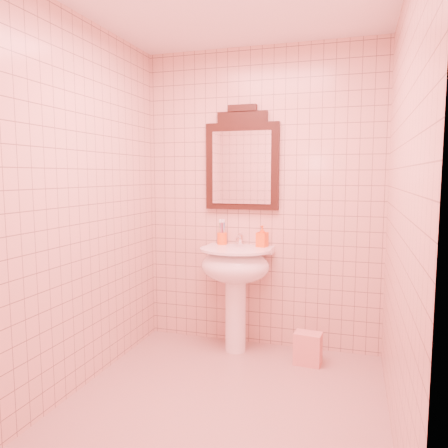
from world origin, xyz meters
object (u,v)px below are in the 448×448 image
(mirror, at_px, (242,162))
(toothbrush_cup, at_px, (222,238))
(soap_dispenser, at_px, (262,236))
(towel, at_px, (308,348))
(pedestal_sink, at_px, (235,273))

(mirror, bearing_deg, toothbrush_cup, -165.36)
(mirror, distance_m, toothbrush_cup, 0.67)
(toothbrush_cup, relative_size, soap_dispenser, 1.06)
(soap_dispenser, bearing_deg, mirror, 174.20)
(toothbrush_cup, bearing_deg, towel, -17.64)
(pedestal_sink, relative_size, mirror, 1.00)
(toothbrush_cup, distance_m, soap_dispenser, 0.36)
(pedestal_sink, bearing_deg, soap_dispenser, 35.05)
(soap_dispenser, xyz_separation_m, towel, (0.41, -0.22, -0.83))
(toothbrush_cup, distance_m, towel, 1.13)
(mirror, relative_size, soap_dispenser, 4.80)
(soap_dispenser, distance_m, towel, 0.95)
(pedestal_sink, relative_size, towel, 3.47)
(toothbrush_cup, xyz_separation_m, towel, (0.77, -0.24, -0.79))
(soap_dispenser, relative_size, towel, 0.72)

